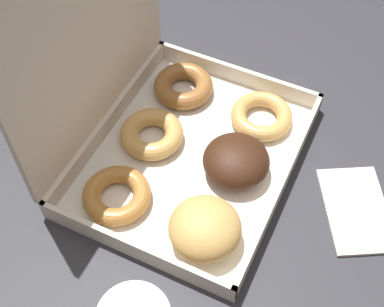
% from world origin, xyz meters
% --- Properties ---
extents(dining_table, '(1.24, 1.03, 0.72)m').
position_xyz_m(dining_table, '(0.00, 0.00, 0.63)').
color(dining_table, '#2D2D33').
rests_on(dining_table, ground_plane).
extents(donut_box, '(0.39, 0.32, 0.36)m').
position_xyz_m(donut_box, '(-0.03, 0.10, 0.78)').
color(donut_box, silver).
rests_on(donut_box, dining_table).
extents(paper_napkin, '(0.18, 0.15, 0.01)m').
position_xyz_m(paper_napkin, '(-0.00, -0.19, 0.72)').
color(paper_napkin, silver).
rests_on(paper_napkin, dining_table).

